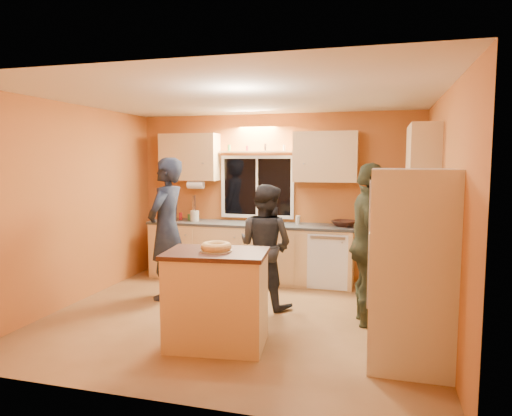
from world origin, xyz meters
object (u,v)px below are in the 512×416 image
(person_left, at_px, (167,228))
(person_center, at_px, (265,246))
(refrigerator, at_px, (411,269))
(island, at_px, (217,298))
(person_right, at_px, (369,245))

(person_left, relative_size, person_center, 1.21)
(refrigerator, xyz_separation_m, island, (-1.85, -0.05, -0.41))
(person_center, bearing_deg, person_left, 18.49)
(person_right, bearing_deg, person_center, 66.03)
(refrigerator, height_order, island, refrigerator)
(island, xyz_separation_m, person_left, (-1.21, 1.35, 0.46))
(refrigerator, bearing_deg, person_right, 111.69)
(person_left, bearing_deg, person_center, 92.78)
(person_center, bearing_deg, refrigerator, 160.73)
(person_left, bearing_deg, person_right, 85.88)
(refrigerator, bearing_deg, person_center, 142.24)
(person_left, xyz_separation_m, person_right, (2.67, -0.32, -0.03))
(island, xyz_separation_m, person_right, (1.46, 1.03, 0.43))
(refrigerator, relative_size, person_right, 0.97)
(refrigerator, bearing_deg, island, -178.43)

